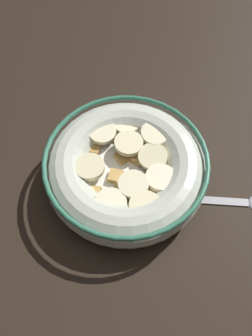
# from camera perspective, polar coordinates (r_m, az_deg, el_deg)

# --- Properties ---
(ground_plane) EXTENTS (1.00, 1.00, 0.02)m
(ground_plane) POSITION_cam_1_polar(r_m,az_deg,el_deg) (0.47, -0.00, -2.43)
(ground_plane) COLOR black
(cereal_bowl) EXTENTS (0.20, 0.20, 0.05)m
(cereal_bowl) POSITION_cam_1_polar(r_m,az_deg,el_deg) (0.44, 0.02, -0.12)
(cereal_bowl) COLOR beige
(cereal_bowl) RESTS_ON ground_plane
(spoon) EXTENTS (0.16, 0.07, 0.01)m
(spoon) POSITION_cam_1_polar(r_m,az_deg,el_deg) (0.47, 18.34, -5.12)
(spoon) COLOR #A5A5AD
(spoon) RESTS_ON ground_plane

